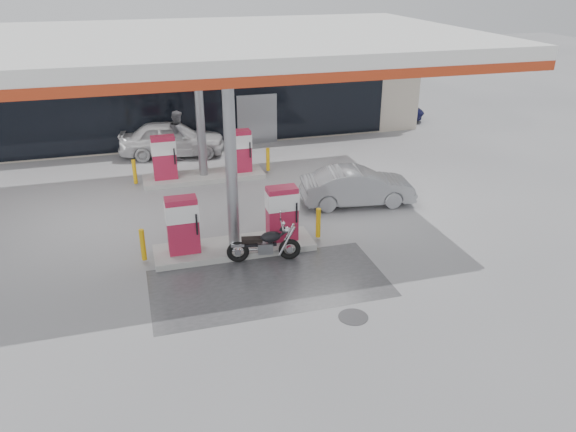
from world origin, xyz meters
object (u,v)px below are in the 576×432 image
object	(u,v)px
parked_motorcycle	(265,245)
pump_island_far	(203,161)
sedan_white	(172,138)
hatchback_silver	(358,186)
pump_island_near	(234,228)
parked_car_left	(63,136)
attendant	(179,135)
parked_car_right	(381,109)

from	to	relation	value
parked_motorcycle	pump_island_far	bearing A→B (deg)	105.57
sedan_white	hatchback_silver	world-z (taller)	sedan_white
pump_island_near	parked_car_left	bearing A→B (deg)	114.76
attendant	hatchback_silver	size ratio (longest dim) A/B	0.53
pump_island_near	attendant	world-z (taller)	attendant
pump_island_near	pump_island_far	bearing A→B (deg)	90.00
parked_car_left	parked_motorcycle	bearing A→B (deg)	-155.06
attendant	parked_motorcycle	bearing A→B (deg)	-171.26
hatchback_silver	parked_car_right	xyz separation A→B (m)	(5.35, 9.80, -0.01)
pump_island_near	pump_island_far	distance (m)	6.00
pump_island_near	parked_car_right	bearing A→B (deg)	50.19
parked_motorcycle	hatchback_silver	xyz separation A→B (m)	(3.95, 3.00, 0.16)
pump_island_far	parked_car_right	bearing A→B (deg)	30.96
hatchback_silver	pump_island_far	bearing A→B (deg)	58.39
parked_motorcycle	parked_car_left	distance (m)	13.84
pump_island_near	attendant	xyz separation A→B (m)	(-0.59, 8.80, 0.28)
parked_motorcycle	parked_car_right	distance (m)	15.83
pump_island_near	parked_car_left	world-z (taller)	pump_island_near
parked_motorcycle	hatchback_silver	size ratio (longest dim) A/B	0.54
pump_island_far	parked_motorcycle	bearing A→B (deg)	-84.15
parked_motorcycle	sedan_white	xyz separation A→B (m)	(-1.53, 10.00, 0.28)
pump_island_near	parked_car_left	size ratio (longest dim) A/B	1.38
attendant	sedan_white	bearing A→B (deg)	32.79
parked_car_left	parked_car_right	xyz separation A→B (m)	(15.36, 0.37, 0.07)
hatchback_silver	parked_car_left	distance (m)	13.75
sedan_white	parked_car_right	size ratio (longest dim) A/B	0.99
pump_island_far	attendant	world-z (taller)	attendant
attendant	parked_car_left	bearing A→B (deg)	60.45
hatchback_silver	parked_car_left	world-z (taller)	hatchback_silver
pump_island_far	attendant	distance (m)	2.87
pump_island_far	parked_car_left	world-z (taller)	pump_island_far
sedan_white	attendant	size ratio (longest dim) A/B	2.18
pump_island_far	hatchback_silver	size ratio (longest dim) A/B	1.36
pump_island_near	parked_motorcycle	distance (m)	1.09
pump_island_near	parked_motorcycle	world-z (taller)	pump_island_near
sedan_white	attendant	bearing A→B (deg)	-139.44
parked_car_left	pump_island_far	bearing A→B (deg)	-137.44
hatchback_silver	parked_car_right	distance (m)	11.17
hatchback_silver	pump_island_near	bearing A→B (deg)	123.02
attendant	pump_island_near	bearing A→B (deg)	-175.06
attendant	parked_car_right	bearing A→B (deg)	-72.05
pump_island_near	hatchback_silver	world-z (taller)	pump_island_near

